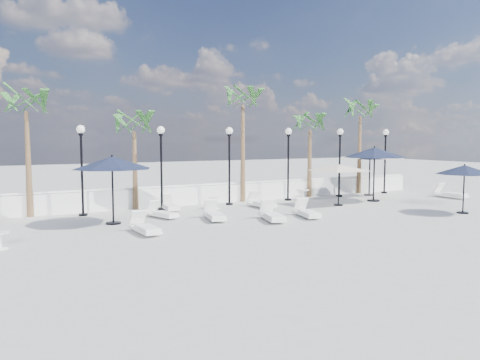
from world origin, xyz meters
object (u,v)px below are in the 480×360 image
parasol_navy_right (464,170)px  lounger_1 (169,206)px  parasol_cream_sq_b (370,152)px  lounger_2 (214,214)px  parasol_cream_sq_a (339,165)px  lounger_4 (162,213)px  lounger_5 (272,215)px  parasol_navy_mid (375,153)px  parasol_navy_left (112,163)px  lounger_6 (307,212)px  lounger_7 (450,194)px  lounger_0 (145,227)px  lounger_3 (261,203)px

parasol_navy_right → lounger_1: bearing=147.7°
parasol_cream_sq_b → lounger_2: bearing=-164.1°
lounger_1 → parasol_cream_sq_a: bearing=-12.8°
lounger_4 → lounger_5: bearing=-56.2°
parasol_navy_mid → parasol_navy_right: size_ratio=1.33×
parasol_navy_left → parasol_cream_sq_a: (10.94, -0.20, -0.34)m
lounger_6 → parasol_navy_right: 7.28m
lounger_1 → parasol_navy_mid: size_ratio=0.55×
lounger_5 → parasol_navy_mid: bearing=33.5°
lounger_2 → parasol_navy_right: size_ratio=0.79×
lounger_1 → parasol_navy_right: parasol_navy_right is taller
lounger_4 → parasol_navy_right: bearing=-41.8°
lounger_1 → lounger_7: bearing=-7.1°
lounger_1 → lounger_4: 2.10m
lounger_0 → parasol_navy_mid: 13.57m
lounger_6 → parasol_navy_mid: 7.05m
parasol_cream_sq_b → lounger_6: bearing=-150.0°
lounger_4 → lounger_3: bearing=-13.0°
lounger_3 → parasol_navy_right: parasol_navy_right is taller
lounger_0 → parasol_cream_sq_b: 15.61m
lounger_6 → lounger_7: size_ratio=0.97×
lounger_4 → lounger_5: size_ratio=0.87×
lounger_0 → parasol_navy_left: (-0.52, 2.39, 2.12)m
lounger_0 → lounger_6: (6.95, 0.07, -0.00)m
parasol_navy_mid → lounger_5: bearing=-162.1°
lounger_2 → parasol_navy_left: (-3.78, 1.08, 2.11)m
lounger_2 → lounger_4: 2.26m
lounger_0 → parasol_navy_mid: parasol_navy_mid is taller
lounger_3 → lounger_7: size_ratio=0.97×
lounger_0 → lounger_5: size_ratio=0.91×
lounger_2 → lounger_3: size_ratio=1.04×
parasol_navy_right → lounger_3: bearing=140.8°
lounger_1 → parasol_navy_left: (-3.07, -2.27, 2.12)m
parasol_navy_left → lounger_0: bearing=-77.8°
lounger_1 → lounger_4: (-0.98, -1.86, -0.01)m
lounger_0 → parasol_navy_right: 13.91m
lounger_4 → parasol_navy_right: parasol_navy_right is taller
lounger_7 → parasol_cream_sq_a: size_ratio=0.43×
lounger_3 → parasol_cream_sq_a: parasol_cream_sq_a is taller
parasol_navy_right → lounger_2: bearing=160.6°
lounger_1 → parasol_cream_sq_b: bearing=4.3°
lounger_1 → parasol_cream_sq_b: size_ratio=0.32×
lounger_0 → lounger_5: lounger_5 is taller
lounger_1 → lounger_4: size_ratio=1.02×
parasol_cream_sq_b → parasol_navy_mid: bearing=-129.0°
lounger_2 → lounger_5: bearing=-21.2°
lounger_7 → parasol_navy_mid: bearing=165.5°
lounger_5 → lounger_0: bearing=-164.3°
lounger_6 → parasol_cream_sq_a: (3.48, 2.12, 1.78)m
lounger_4 → parasol_navy_left: (-2.09, -0.41, 2.13)m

